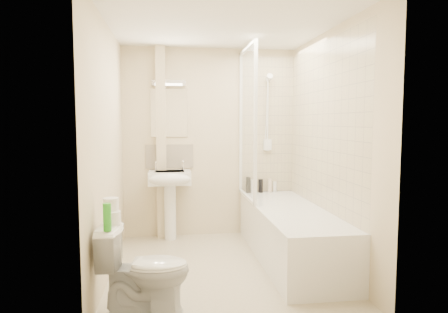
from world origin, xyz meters
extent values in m
plane|color=beige|center=(0.00, 0.00, 0.00)|extent=(2.50, 2.50, 0.00)
cube|color=beige|center=(0.00, 1.25, 1.20)|extent=(2.20, 0.02, 2.40)
cube|color=beige|center=(-1.10, 0.00, 1.20)|extent=(0.02, 2.50, 2.40)
cube|color=beige|center=(1.10, 0.00, 1.20)|extent=(0.02, 2.50, 2.40)
cube|color=white|center=(0.00, 0.00, 2.40)|extent=(2.20, 2.50, 0.02)
cube|color=beige|center=(0.75, 1.24, 1.42)|extent=(0.70, 0.01, 1.75)
cube|color=beige|center=(1.09, 0.18, 1.42)|extent=(0.01, 2.10, 1.75)
cube|color=beige|center=(-0.62, 1.19, 1.20)|extent=(0.12, 0.12, 2.40)
cube|color=beige|center=(-0.52, 1.24, 1.03)|extent=(0.60, 0.02, 0.30)
cube|color=white|center=(-0.52, 1.24, 1.58)|extent=(0.46, 0.01, 0.60)
cube|color=silver|center=(-0.52, 1.22, 1.95)|extent=(0.42, 0.07, 0.07)
cube|color=white|center=(0.75, 0.18, 0.28)|extent=(0.70, 2.10, 0.55)
cube|color=white|center=(0.75, 0.18, 0.49)|extent=(0.56, 1.96, 0.05)
cube|color=white|center=(0.40, 0.80, 1.45)|extent=(0.01, 0.90, 1.80)
cube|color=white|center=(0.40, 1.23, 1.45)|extent=(0.04, 0.04, 1.80)
cube|color=white|center=(0.40, 0.35, 1.45)|extent=(0.04, 0.04, 1.80)
cube|color=white|center=(0.40, 0.80, 2.33)|extent=(0.04, 0.90, 0.04)
cube|color=white|center=(0.40, 0.80, 0.57)|extent=(0.04, 0.90, 0.03)
cylinder|color=white|center=(0.75, 1.22, 1.55)|extent=(0.02, 0.02, 0.90)
cylinder|color=white|center=(0.75, 1.22, 1.10)|extent=(0.05, 0.05, 0.02)
cylinder|color=white|center=(0.75, 1.22, 2.00)|extent=(0.05, 0.05, 0.02)
cylinder|color=white|center=(0.75, 1.15, 2.03)|extent=(0.08, 0.11, 0.11)
cube|color=white|center=(0.75, 1.21, 1.17)|extent=(0.10, 0.05, 0.14)
cylinder|color=white|center=(0.73, 1.19, 1.60)|extent=(0.01, 0.13, 0.84)
cylinder|color=white|center=(-0.52, 1.08, 0.34)|extent=(0.15, 0.15, 0.69)
cube|color=white|center=(-0.52, 1.05, 0.79)|extent=(0.51, 0.39, 0.16)
ellipsoid|color=white|center=(-0.52, 0.88, 0.79)|extent=(0.51, 0.22, 0.16)
cube|color=silver|center=(-0.52, 1.05, 0.84)|extent=(0.35, 0.26, 0.04)
cylinder|color=white|center=(-0.69, 1.16, 0.91)|extent=(0.03, 0.03, 0.10)
cylinder|color=white|center=(-0.35, 1.16, 0.91)|extent=(0.03, 0.03, 0.10)
sphere|color=white|center=(-0.69, 1.16, 0.97)|extent=(0.04, 0.04, 0.04)
sphere|color=white|center=(-0.35, 1.16, 0.97)|extent=(0.04, 0.04, 0.04)
cylinder|color=black|center=(0.49, 1.16, 0.65)|extent=(0.06, 0.06, 0.20)
cylinder|color=white|center=(0.55, 1.16, 0.64)|extent=(0.06, 0.06, 0.17)
cylinder|color=black|center=(0.65, 1.16, 0.64)|extent=(0.06, 0.06, 0.17)
cylinder|color=beige|center=(0.78, 1.16, 0.64)|extent=(0.06, 0.06, 0.18)
cylinder|color=silver|center=(0.84, 1.16, 0.62)|extent=(0.05, 0.05, 0.14)
imported|color=white|center=(-0.72, -0.85, 0.34)|extent=(0.48, 0.73, 0.69)
cylinder|color=white|center=(-0.96, -0.79, 0.74)|extent=(0.12, 0.12, 0.10)
cylinder|color=white|center=(-0.97, -0.75, 0.84)|extent=(0.12, 0.12, 0.10)
cylinder|color=green|center=(-0.97, -0.97, 0.79)|extent=(0.06, 0.06, 0.20)
camera|label=1|loc=(-0.52, -3.86, 1.47)|focal=32.00mm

